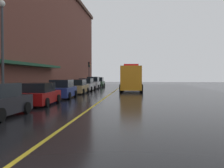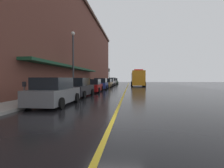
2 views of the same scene
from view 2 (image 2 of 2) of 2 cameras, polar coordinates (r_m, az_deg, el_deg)
The scene contains 18 objects.
ground_plane at distance 31.86m, azimuth 4.89°, elevation -1.19°, with size 112.00×112.00×0.00m, color black.
sidewalk_left at distance 32.59m, azimuth -6.08°, elevation -0.99°, with size 2.40×70.00×0.15m, color gray.
lane_center_stripe at distance 31.86m, azimuth 4.89°, elevation -1.18°, with size 0.16×70.00×0.01m, color gold.
brick_building_left at distance 34.01m, azimuth -16.94°, elevation 12.06°, with size 11.11×64.00×15.50m.
parked_car_0 at distance 11.32m, azimuth -18.39°, elevation -2.61°, with size 2.14×4.43×1.71m.
parked_car_1 at distance 16.14m, azimuth -10.94°, elevation -1.26°, with size 2.18×4.30×1.72m.
parked_car_2 at distance 21.41m, azimuth -6.26°, elevation -0.64°, with size 2.21×4.76×1.58m.
parked_car_3 at distance 26.93m, azimuth -3.67°, elevation -0.01°, with size 2.24×4.57×1.72m.
parked_car_4 at distance 32.91m, azimuth -1.81°, elevation 0.26°, with size 2.14×4.35×1.64m.
parked_car_5 at distance 38.53m, azimuth -0.66°, elevation 0.52°, with size 1.98×4.52×1.71m.
parked_car_6 at distance 44.71m, azimuth 0.16°, elevation 0.80°, with size 2.18×4.49×1.89m.
parked_car_7 at distance 49.79m, azimuth 0.89°, elevation 0.85°, with size 2.07×4.34×1.79m.
utility_truck at distance 38.06m, azimuth 8.47°, elevation 1.80°, with size 2.97×8.12×3.51m.
parking_meter_0 at distance 17.71m, azimuth -13.83°, elevation -0.18°, with size 0.14×0.18×1.33m.
parking_meter_1 at distance 20.23m, azimuth -11.25°, elevation 0.08°, with size 0.14×0.18×1.33m.
parking_meter_2 at distance 11.11m, azimuth -26.87°, elevation -1.47°, with size 0.14×0.18×1.33m.
street_lamp_left at distance 20.89m, azimuth -12.64°, elevation 9.31°, with size 0.44×0.44×6.94m.
traffic_light_near at distance 48.38m, azimuth -0.96°, elevation 3.57°, with size 0.38×0.36×4.30m.
Camera 2 is at (0.70, -6.81, 1.65)m, focal length 27.87 mm.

